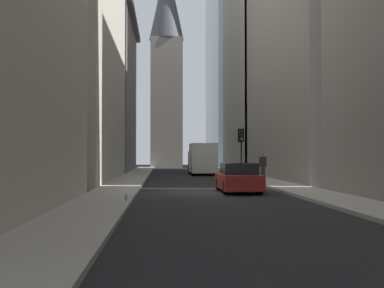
{
  "coord_description": "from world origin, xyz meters",
  "views": [
    {
      "loc": [
        -23.07,
        2.27,
        1.79
      ],
      "look_at": [
        16.69,
        -0.23,
        2.73
      ],
      "focal_mm": 44.36,
      "sensor_mm": 36.0,
      "label": 1
    }
  ],
  "objects_px": {
    "traffic_light_midblock": "(241,141)",
    "pedestrian": "(263,165)",
    "delivery_truck": "(202,159)",
    "sedan_red": "(238,179)",
    "discarded_bottle": "(126,198)"
  },
  "relations": [
    {
      "from": "delivery_truck",
      "to": "traffic_light_midblock",
      "type": "xyz_separation_m",
      "value": [
        -5.53,
        -2.72,
        1.48
      ]
    },
    {
      "from": "delivery_truck",
      "to": "pedestrian",
      "type": "height_order",
      "value": "delivery_truck"
    },
    {
      "from": "traffic_light_midblock",
      "to": "pedestrian",
      "type": "relative_size",
      "value": 2.11
    },
    {
      "from": "pedestrian",
      "to": "discarded_bottle",
      "type": "height_order",
      "value": "pedestrian"
    },
    {
      "from": "traffic_light_midblock",
      "to": "pedestrian",
      "type": "bearing_deg",
      "value": -179.03
    },
    {
      "from": "traffic_light_midblock",
      "to": "pedestrian",
      "type": "xyz_separation_m",
      "value": [
        -7.56,
        -0.13,
        -1.81
      ]
    },
    {
      "from": "sedan_red",
      "to": "pedestrian",
      "type": "bearing_deg",
      "value": -20.41
    },
    {
      "from": "delivery_truck",
      "to": "sedan_red",
      "type": "xyz_separation_m",
      "value": [
        -20.75,
        0.0,
        -0.8
      ]
    },
    {
      "from": "sedan_red",
      "to": "traffic_light_midblock",
      "type": "height_order",
      "value": "traffic_light_midblock"
    },
    {
      "from": "delivery_truck",
      "to": "sedan_red",
      "type": "relative_size",
      "value": 1.5
    },
    {
      "from": "sedan_red",
      "to": "traffic_light_midblock",
      "type": "xyz_separation_m",
      "value": [
        15.22,
        -2.72,
        2.28
      ]
    },
    {
      "from": "delivery_truck",
      "to": "discarded_bottle",
      "type": "xyz_separation_m",
      "value": [
        -26.1,
        4.99,
        -1.21
      ]
    },
    {
      "from": "delivery_truck",
      "to": "pedestrian",
      "type": "xyz_separation_m",
      "value": [
        -13.09,
        -2.85,
        -0.33
      ]
    },
    {
      "from": "sedan_red",
      "to": "pedestrian",
      "type": "distance_m",
      "value": 8.18
    },
    {
      "from": "sedan_red",
      "to": "pedestrian",
      "type": "xyz_separation_m",
      "value": [
        7.66,
        -2.85,
        0.47
      ]
    }
  ]
}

